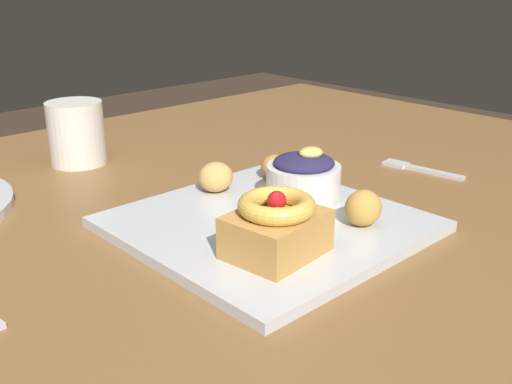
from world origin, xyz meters
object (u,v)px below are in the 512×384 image
fritter_back (218,178)px  cake_slice (276,226)px  fritter_front (363,208)px  fork (416,168)px  front_plate (268,224)px  berry_ramekin (304,178)px  coffee_mug (76,133)px  fritter_middle (275,167)px

fritter_back → cake_slice: bearing=-112.1°
fritter_front → fork: bearing=19.2°
front_plate → fork: front_plate is taller
berry_ramekin → fritter_back: size_ratio=1.99×
front_plate → berry_ramekin: size_ratio=3.35×
cake_slice → coffee_mug: bearing=87.7°
coffee_mug → cake_slice: bearing=-92.3°
fritter_middle → coffee_mug: 0.32m
cake_slice → front_plate: bearing=50.9°
berry_ramekin → fork: size_ratio=0.72×
berry_ramekin → fritter_middle: 0.09m
front_plate → coffee_mug: bearing=95.7°
berry_ramekin → fork: bearing=-2.6°
fritter_middle → fritter_front: bearing=-103.0°
fork → cake_slice: bearing=95.0°
cake_slice → fritter_back: bearing=67.9°
fritter_back → coffee_mug: 0.28m
cake_slice → fritter_back: cake_slice is taller
front_plate → fritter_middle: (0.11, 0.10, 0.02)m
cake_slice → berry_ramekin: size_ratio=1.12×
cake_slice → fork: bearing=10.9°
front_plate → berry_ramekin: (0.07, 0.01, 0.04)m
cake_slice → fritter_middle: (0.16, 0.17, -0.01)m
berry_ramekin → fritter_middle: size_ratio=2.37×
fritter_back → fork: size_ratio=0.36×
berry_ramekin → fritter_front: 0.10m
coffee_mug → fritter_front: bearing=-77.4°
berry_ramekin → fork: (0.24, -0.01, -0.04)m
fritter_back → fork: bearing=-19.6°
fritter_middle → fritter_back: bearing=172.8°
front_plate → cake_slice: size_ratio=2.99×
coffee_mug → front_plate: bearing=-84.3°
fritter_front → coffee_mug: (-0.10, 0.46, 0.02)m
fritter_back → coffee_mug: (-0.05, 0.27, 0.02)m
front_plate → fritter_back: size_ratio=6.66×
cake_slice → fritter_front: cake_slice is taller
fritter_middle → fork: (0.21, -0.09, -0.03)m
berry_ramekin → fork: berry_ramekin is taller
fork → fritter_back: bearing=64.5°
cake_slice → berry_ramekin: berry_ramekin is taller
fritter_back → fritter_front: bearing=-75.5°
coffee_mug → berry_ramekin: bearing=-73.1°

